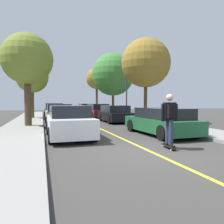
{
  "coord_description": "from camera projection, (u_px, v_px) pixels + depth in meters",
  "views": [
    {
      "loc": [
        -3.26,
        -6.34,
        1.57
      ],
      "look_at": [
        0.14,
        4.46,
        1.06
      ],
      "focal_mm": 35.74,
      "sensor_mm": 36.0,
      "label": 1
    }
  ],
  "objects": [
    {
      "name": "parked_car_left_far",
      "position": [
        54.0,
        111.0,
        22.08
      ],
      "size": [
        1.89,
        4.08,
        1.45
      ],
      "color": "#38383D",
      "rests_on": "ground"
    },
    {
      "name": "street_tree_left_near",
      "position": [
        32.0,
        77.0,
        20.12
      ],
      "size": [
        2.89,
        2.89,
        5.16
      ],
      "color": "#4C3823",
      "rests_on": "sidewalk_left"
    },
    {
      "name": "parked_car_right_near",
      "position": [
        115.0,
        114.0,
        17.31
      ],
      "size": [
        1.91,
        4.11,
        1.31
      ],
      "color": "black",
      "rests_on": "ground"
    },
    {
      "name": "streetlamp",
      "position": [
        127.0,
        82.0,
        19.64
      ],
      "size": [
        0.36,
        0.24,
        5.53
      ],
      "color": "#38383D",
      "rests_on": "sidewalk_right"
    },
    {
      "name": "center_line",
      "position": [
        112.0,
        134.0,
        10.91
      ],
      "size": [
        0.12,
        39.2,
        0.01
      ],
      "primitive_type": "cube",
      "color": "gold",
      "rests_on": "ground"
    },
    {
      "name": "parked_car_right_nearest",
      "position": [
        161.0,
        121.0,
        10.63
      ],
      "size": [
        1.97,
        4.51,
        1.28
      ],
      "color": "#1E5B33",
      "rests_on": "ground"
    },
    {
      "name": "ground",
      "position": [
        150.0,
        151.0,
        7.09
      ],
      "size": [
        80.0,
        80.0,
        0.0
      ],
      "primitive_type": "plane",
      "color": "#3D3A38"
    },
    {
      "name": "street_tree_right_near",
      "position": [
        113.0,
        74.0,
        23.91
      ],
      "size": [
        4.56,
        4.56,
        6.68
      ],
      "color": "#4C3823",
      "rests_on": "sidewalk_right"
    },
    {
      "name": "parked_car_right_far",
      "position": [
        98.0,
        111.0,
        22.62
      ],
      "size": [
        1.94,
        4.59,
        1.39
      ],
      "color": "maroon",
      "rests_on": "ground"
    },
    {
      "name": "street_tree_right_far",
      "position": [
        97.0,
        79.0,
        30.99
      ],
      "size": [
        2.99,
        2.99,
        6.21
      ],
      "color": "#4C3823",
      "rests_on": "sidewalk_right"
    },
    {
      "name": "street_tree_right_nearest",
      "position": [
        146.0,
        63.0,
        16.38
      ],
      "size": [
        3.61,
        3.61,
        6.13
      ],
      "color": "#4C3823",
      "rests_on": "sidewalk_right"
    },
    {
      "name": "skateboard",
      "position": [
        169.0,
        146.0,
        7.48
      ],
      "size": [
        0.31,
        0.86,
        0.1
      ],
      "color": "black",
      "rests_on": "ground"
    },
    {
      "name": "parked_car_right_farthest",
      "position": [
        86.0,
        109.0,
        28.61
      ],
      "size": [
        1.87,
        4.64,
        1.36
      ],
      "color": "#BCAD89",
      "rests_on": "ground"
    },
    {
      "name": "skateboarder",
      "position": [
        170.0,
        117.0,
        7.4
      ],
      "size": [
        0.59,
        0.71,
        1.73
      ],
      "color": "black",
      "rests_on": "skateboard"
    },
    {
      "name": "parked_car_left_nearest",
      "position": [
        69.0,
        122.0,
        9.75
      ],
      "size": [
        1.86,
        4.03,
        1.41
      ],
      "color": "white",
      "rests_on": "ground"
    },
    {
      "name": "parked_car_left_near",
      "position": [
        59.0,
        115.0,
        15.45
      ],
      "size": [
        1.85,
        4.22,
        1.43
      ],
      "color": "#BCAD89",
      "rests_on": "ground"
    },
    {
      "name": "street_tree_left_nearest",
      "position": [
        27.0,
        59.0,
        13.42
      ],
      "size": [
        3.08,
        3.08,
        5.58
      ],
      "color": "#4C3823",
      "rests_on": "sidewalk_left"
    }
  ]
}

